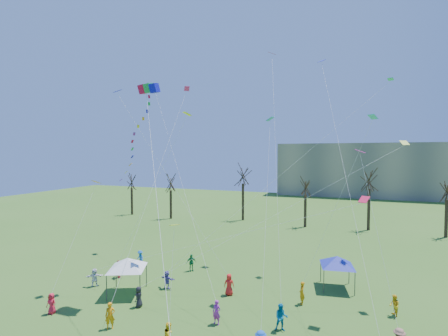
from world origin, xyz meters
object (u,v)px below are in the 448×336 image
(big_box_kite, at_px, (139,140))
(canopy_tent_blue, at_px, (337,261))
(distant_building, at_px, (388,170))
(canopy_tent_white, at_px, (127,263))

(big_box_kite, xyz_separation_m, canopy_tent_blue, (15.09, 8.04, -10.68))
(distant_building, bearing_deg, big_box_kite, -110.18)
(big_box_kite, bearing_deg, canopy_tent_blue, 28.05)
(big_box_kite, distance_m, canopy_tent_white, 10.69)
(big_box_kite, bearing_deg, canopy_tent_white, 159.26)
(canopy_tent_white, bearing_deg, distant_building, 68.48)
(canopy_tent_blue, bearing_deg, big_box_kite, -151.95)
(big_box_kite, height_order, canopy_tent_white, big_box_kite)
(distant_building, distance_m, canopy_tent_white, 81.94)
(distant_building, height_order, canopy_tent_blue, distant_building)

